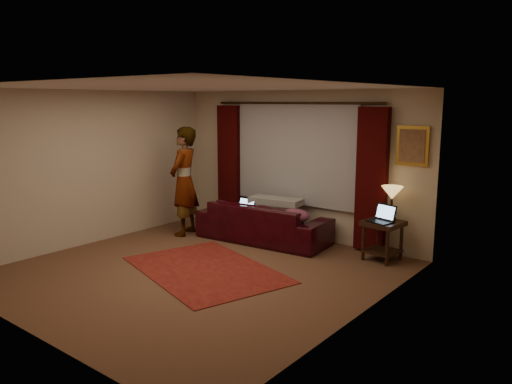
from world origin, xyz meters
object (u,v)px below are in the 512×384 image
tiffany_lamp (392,203)px  person (184,181)px  end_table (382,241)px  laptop_table (380,214)px  sofa (263,215)px  laptop_sofa (242,206)px

tiffany_lamp → person: bearing=-165.1°
end_table → laptop_table: bearing=-97.2°
sofa → person: (-1.40, -0.54, 0.51)m
end_table → tiffany_lamp: 0.59m
laptop_sofa → laptop_table: size_ratio=0.97×
end_table → laptop_sofa: bearing=-169.8°
person → tiffany_lamp: bearing=84.5°
laptop_sofa → person: (-1.05, -0.38, 0.39)m
sofa → tiffany_lamp: size_ratio=4.41×
end_table → person: 3.64m
tiffany_lamp → laptop_table: bearing=-108.6°
laptop_sofa → person: bearing=-160.8°
tiffany_lamp → person: size_ratio=0.27×
person → laptop_table: bearing=81.2°
tiffany_lamp → laptop_sofa: bearing=-167.2°
sofa → laptop_sofa: (-0.34, -0.16, 0.13)m
end_table → laptop_table: (-0.01, -0.10, 0.44)m
end_table → laptop_table: 0.45m
laptop_sofa → person: person is taller
laptop_sofa → tiffany_lamp: bearing=12.3°
laptop_table → person: (-3.47, -0.71, 0.23)m
sofa → laptop_sofa: sofa is taller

